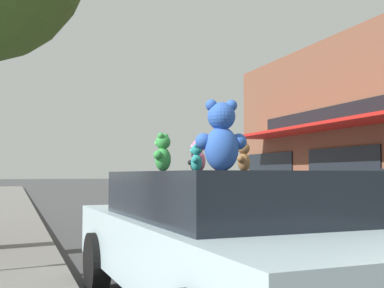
% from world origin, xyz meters
% --- Properties ---
extents(plush_art_car, '(2.17, 4.78, 1.39)m').
position_xyz_m(plush_art_car, '(-3.11, -0.60, 0.76)').
color(plush_art_car, '#ADC6D1').
rests_on(plush_art_car, ground_plane).
extents(teddy_bear_giant, '(0.52, 0.35, 0.69)m').
position_xyz_m(teddy_bear_giant, '(-3.14, -0.60, 1.72)').
color(teddy_bear_giant, blue).
rests_on(teddy_bear_giant, plush_art_car).
extents(teddy_bear_pink, '(0.22, 0.28, 0.37)m').
position_xyz_m(teddy_bear_pink, '(-3.09, 0.13, 1.57)').
color(teddy_bear_pink, pink).
rests_on(teddy_bear_pink, plush_art_car).
extents(teddy_bear_brown, '(0.22, 0.23, 0.34)m').
position_xyz_m(teddy_bear_brown, '(-2.62, -0.02, 1.55)').
color(teddy_bear_brown, olive).
rests_on(teddy_bear_brown, plush_art_car).
extents(teddy_bear_green, '(0.23, 0.24, 0.34)m').
position_xyz_m(teddy_bear_green, '(-3.74, -0.66, 1.55)').
color(teddy_bear_green, green).
rests_on(teddy_bear_green, plush_art_car).
extents(teddy_bear_red, '(0.16, 0.19, 0.26)m').
position_xyz_m(teddy_bear_red, '(-2.73, 0.44, 1.52)').
color(teddy_bear_red, red).
rests_on(teddy_bear_red, plush_art_car).
extents(teddy_bear_black, '(0.19, 0.13, 0.25)m').
position_xyz_m(teddy_bear_black, '(-3.08, 0.27, 1.51)').
color(teddy_bear_black, black).
rests_on(teddy_bear_black, plush_art_car).
extents(teddy_bear_teal, '(0.17, 0.23, 0.30)m').
position_xyz_m(teddy_bear_teal, '(-3.17, -0.01, 1.53)').
color(teddy_bear_teal, teal).
rests_on(teddy_bear_teal, plush_art_car).
extents(parked_car_far_center, '(2.17, 4.42, 1.47)m').
position_xyz_m(parked_car_far_center, '(3.13, 4.35, 0.81)').
color(parked_car_far_center, '#B7B7BC').
rests_on(parked_car_far_center, ground_plane).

